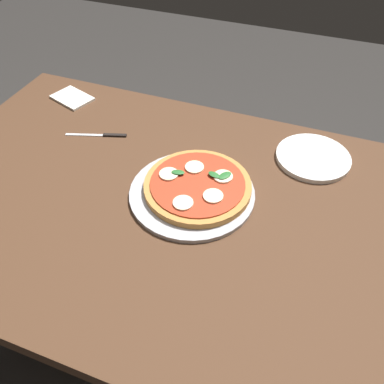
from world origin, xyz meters
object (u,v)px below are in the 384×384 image
(pizza, at_px, (198,186))
(plate_white, at_px, (313,158))
(knife, at_px, (104,135))
(napkin, at_px, (72,98))
(dining_table, at_px, (162,228))
(serving_tray, at_px, (192,193))

(pizza, xyz_separation_m, plate_white, (-0.26, -0.24, -0.02))
(pizza, relative_size, knife, 1.54)
(napkin, bearing_deg, dining_table, 144.94)
(serving_tray, height_order, knife, serving_tray)
(dining_table, relative_size, pizza, 4.89)
(plate_white, distance_m, napkin, 0.80)
(knife, bearing_deg, serving_tray, 157.11)
(plate_white, distance_m, knife, 0.61)
(plate_white, height_order, knife, plate_white)
(serving_tray, bearing_deg, knife, -22.89)
(dining_table, relative_size, knife, 7.51)
(dining_table, distance_m, napkin, 0.58)
(napkin, distance_m, knife, 0.25)
(napkin, bearing_deg, pizza, 153.68)
(serving_tray, relative_size, napkin, 2.45)
(serving_tray, xyz_separation_m, knife, (0.33, -0.14, -0.00))
(napkin, height_order, knife, napkin)
(pizza, distance_m, knife, 0.37)
(pizza, bearing_deg, knife, -20.27)
(dining_table, bearing_deg, plate_white, -138.69)
(pizza, xyz_separation_m, napkin, (0.55, -0.27, -0.02))
(pizza, bearing_deg, plate_white, -137.22)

